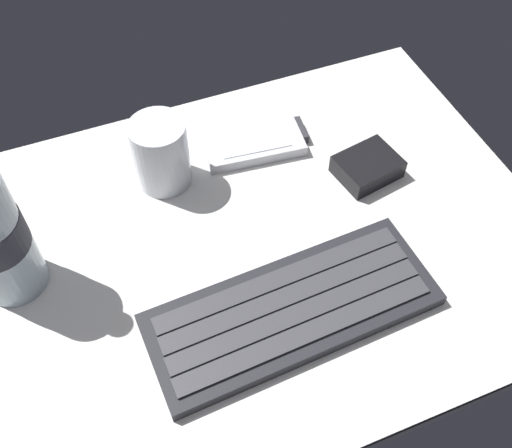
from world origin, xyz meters
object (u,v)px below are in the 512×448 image
at_px(juice_cup, 161,156).
at_px(charger_block, 367,167).
at_px(keyboard, 292,309).
at_px(handheld_device, 253,139).

height_order(juice_cup, charger_block, juice_cup).
height_order(keyboard, handheld_device, keyboard).
bearing_deg(keyboard, charger_block, 41.23).
distance_m(handheld_device, charger_block, 0.14).
xyz_separation_m(juice_cup, charger_block, (0.22, -0.08, -0.03)).
distance_m(keyboard, juice_cup, 0.23).
relative_size(handheld_device, charger_block, 1.91).
bearing_deg(charger_block, juice_cup, 160.15).
height_order(handheld_device, charger_block, charger_block).
bearing_deg(juice_cup, handheld_device, 7.56).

